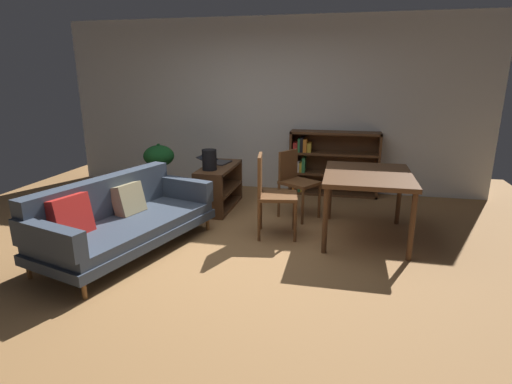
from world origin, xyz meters
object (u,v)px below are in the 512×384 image
at_px(potted_floor_plant, 159,166).
at_px(dining_table, 368,180).
at_px(dining_chair_near, 271,191).
at_px(dining_chair_far, 295,180).
at_px(open_laptop, 216,161).
at_px(fabric_couch, 120,217).
at_px(desk_speaker, 209,160).
at_px(media_console, 219,187).
at_px(bookshelf, 328,163).

xyz_separation_m(potted_floor_plant, dining_table, (2.96, -0.87, 0.16)).
height_order(dining_chair_near, dining_chair_far, dining_chair_near).
relative_size(open_laptop, dining_chair_far, 0.54).
distance_m(fabric_couch, open_laptop, 1.92).
height_order(dining_table, dining_chair_near, dining_chair_near).
xyz_separation_m(desk_speaker, dining_chair_far, (1.14, 0.11, -0.24)).
xyz_separation_m(dining_chair_near, dining_chair_far, (0.20, 0.73, -0.04)).
height_order(media_console, desk_speaker, desk_speaker).
bearing_deg(open_laptop, dining_table, -23.56).
bearing_deg(dining_chair_near, media_console, 135.77).
relative_size(dining_table, dining_chair_near, 1.23).
bearing_deg(dining_chair_far, dining_table, -32.38).
bearing_deg(desk_speaker, bookshelf, 41.19).
xyz_separation_m(fabric_couch, bookshelf, (2.06, 2.71, 0.13)).
bearing_deg(fabric_couch, dining_chair_near, 27.19).
distance_m(fabric_couch, potted_floor_plant, 1.86).
bearing_deg(media_console, fabric_couch, -109.64).
distance_m(fabric_couch, dining_chair_near, 1.68).
relative_size(fabric_couch, media_console, 2.05).
height_order(open_laptop, bookshelf, bookshelf).
height_order(fabric_couch, open_laptop, fabric_couch).
distance_m(potted_floor_plant, dining_chair_far, 2.10).
xyz_separation_m(open_laptop, dining_table, (2.09, -0.91, 0.06)).
height_order(fabric_couch, dining_chair_near, dining_chair_near).
xyz_separation_m(fabric_couch, desk_speaker, (0.54, 1.38, 0.37)).
bearing_deg(dining_chair_far, potted_floor_plant, 171.41).
xyz_separation_m(open_laptop, potted_floor_plant, (-0.87, -0.04, -0.10)).
distance_m(fabric_couch, dining_table, 2.75).
bearing_deg(potted_floor_plant, dining_chair_far, -8.59).
height_order(dining_table, bookshelf, bookshelf).
bearing_deg(dining_chair_near, dining_table, 9.03).
relative_size(media_console, bookshelf, 0.76).
relative_size(fabric_couch, dining_table, 1.79).
bearing_deg(open_laptop, media_console, -61.82).
distance_m(fabric_couch, media_console, 1.74).
bearing_deg(dining_chair_near, open_laptop, 133.03).
distance_m(media_console, desk_speaker, 0.52).
bearing_deg(fabric_couch, media_console, 70.36).
xyz_separation_m(fabric_couch, dining_table, (2.57, 0.94, 0.32)).
height_order(dining_chair_near, bookshelf, bookshelf).
relative_size(dining_table, dining_chair_far, 1.36).
relative_size(desk_speaker, dining_table, 0.23).
distance_m(fabric_couch, dining_chair_far, 2.26).
relative_size(open_laptop, dining_chair_near, 0.49).
bearing_deg(fabric_couch, desk_speaker, 68.58).
relative_size(open_laptop, potted_floor_plant, 0.55).
bearing_deg(fabric_couch, dining_table, 20.03).
height_order(fabric_couch, desk_speaker, desk_speaker).
bearing_deg(dining_table, fabric_couch, -159.97).
relative_size(desk_speaker, bookshelf, 0.20).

